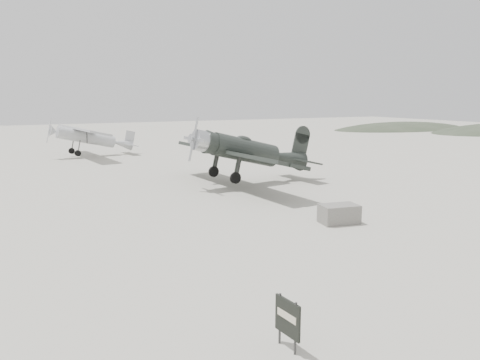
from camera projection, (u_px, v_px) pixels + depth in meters
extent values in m
plane|color=gray|center=(255.00, 220.00, 20.28)|extent=(160.00, 160.00, 0.00)
ellipsoid|color=#313B2B|center=(403.00, 129.00, 77.68)|extent=(32.00, 16.00, 5.20)
cylinder|color=black|center=(245.00, 151.00, 28.07)|extent=(4.36, 1.68, 1.36)
cone|color=black|center=(287.00, 147.00, 29.70)|extent=(2.61, 1.45, 1.26)
cylinder|color=silver|center=(200.00, 154.00, 26.56)|extent=(0.96, 1.27, 1.20)
cone|color=silver|center=(191.00, 155.00, 26.26)|extent=(0.38, 0.57, 0.54)
cube|color=silver|center=(192.00, 155.00, 26.29)|extent=(0.07, 0.18, 2.52)
ellipsoid|color=black|center=(242.00, 141.00, 27.86)|extent=(1.11, 0.74, 0.45)
cube|color=black|center=(235.00, 157.00, 27.78)|extent=(2.91, 11.76, 0.21)
cube|color=black|center=(297.00, 146.00, 30.08)|extent=(1.37, 4.14, 0.10)
cube|color=black|center=(299.00, 133.00, 30.01)|extent=(1.17, 0.18, 1.75)
cylinder|color=black|center=(241.00, 183.00, 26.72)|extent=(0.67, 0.20, 0.66)
cylinder|color=black|center=(219.00, 177.00, 28.92)|extent=(0.67, 0.20, 0.66)
cylinder|color=#333333|center=(241.00, 172.00, 26.60)|extent=(0.11, 0.11, 1.36)
cylinder|color=#333333|center=(219.00, 166.00, 28.80)|extent=(0.11, 0.11, 1.36)
cylinder|color=black|center=(300.00, 153.00, 30.29)|extent=(0.22, 0.09, 0.21)
cylinder|color=#939598|center=(86.00, 137.00, 41.52)|extent=(5.11, 1.63, 1.06)
cone|color=#939598|center=(123.00, 135.00, 43.35)|extent=(1.84, 1.16, 0.96)
cone|color=#939598|center=(53.00, 139.00, 40.00)|extent=(0.69, 1.06, 1.00)
cube|color=#939598|center=(48.00, 139.00, 39.79)|extent=(0.06, 0.14, 2.12)
cube|color=#939598|center=(81.00, 131.00, 41.20)|extent=(3.04, 10.75, 0.17)
cube|color=#939598|center=(128.00, 135.00, 43.61)|extent=(1.24, 3.36, 0.08)
cube|color=#939598|center=(129.00, 128.00, 43.55)|extent=(0.87, 0.18, 1.25)
cylinder|color=black|center=(82.00, 155.00, 40.49)|extent=(0.55, 0.20, 0.54)
cylinder|color=black|center=(75.00, 153.00, 42.23)|extent=(0.55, 0.20, 0.54)
cylinder|color=#333333|center=(81.00, 149.00, 40.39)|extent=(0.10, 0.10, 1.16)
cylinder|color=#333333|center=(75.00, 147.00, 42.13)|extent=(0.10, 0.10, 1.16)
cylinder|color=black|center=(130.00, 138.00, 43.77)|extent=(0.18, 0.09, 0.17)
cube|color=#64615D|center=(339.00, 214.00, 19.77)|extent=(1.73, 1.25, 0.79)
cylinder|color=#333333|center=(296.00, 329.00, 9.63)|extent=(0.06, 0.06, 1.15)
cylinder|color=#333333|center=(280.00, 319.00, 10.07)|extent=(0.06, 0.06, 1.15)
cube|color=black|center=(288.00, 318.00, 9.82)|extent=(0.13, 0.80, 0.80)
cube|color=beige|center=(286.00, 316.00, 9.80)|extent=(0.07, 0.62, 0.16)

